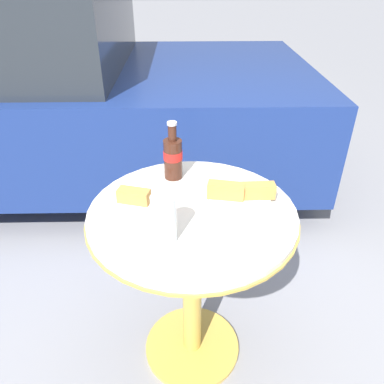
# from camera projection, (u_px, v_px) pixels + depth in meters

# --- Properties ---
(ground_plane) EXTENTS (30.00, 30.00, 0.00)m
(ground_plane) POSITION_uv_depth(u_px,v_px,m) (192.00, 347.00, 1.67)
(ground_plane) COLOR gray
(bistro_table) EXTENTS (0.72, 0.72, 0.75)m
(bistro_table) POSITION_uv_depth(u_px,v_px,m) (192.00, 252.00, 1.37)
(bistro_table) COLOR gold
(bistro_table) RESTS_ON ground_plane
(cola_bottle_left) EXTENTS (0.07, 0.07, 0.23)m
(cola_bottle_left) POSITION_uv_depth(u_px,v_px,m) (173.00, 156.00, 1.41)
(cola_bottle_left) COLOR #3D1E14
(cola_bottle_left) RESTS_ON bistro_table
(drinking_glass) EXTENTS (0.07, 0.07, 0.15)m
(drinking_glass) POSITION_uv_depth(u_px,v_px,m) (164.00, 221.00, 1.10)
(drinking_glass) COLOR black
(drinking_glass) RESTS_ON bistro_table
(lunch_plate_near) EXTENTS (0.24, 0.22, 0.07)m
(lunch_plate_near) POSITION_uv_depth(u_px,v_px,m) (240.00, 195.00, 1.30)
(lunch_plate_near) COLOR white
(lunch_plate_near) RESTS_ON bistro_table
(lunch_plate_far) EXTENTS (0.24, 0.24, 0.06)m
(lunch_plate_far) POSITION_uv_depth(u_px,v_px,m) (135.00, 201.00, 1.29)
(lunch_plate_far) COLOR white
(lunch_plate_far) RESTS_ON bistro_table
(parked_car) EXTENTS (4.18, 1.71, 1.31)m
(parked_car) POSITION_uv_depth(u_px,v_px,m) (9.00, 95.00, 2.68)
(parked_car) COLOR navy
(parked_car) RESTS_ON ground_plane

